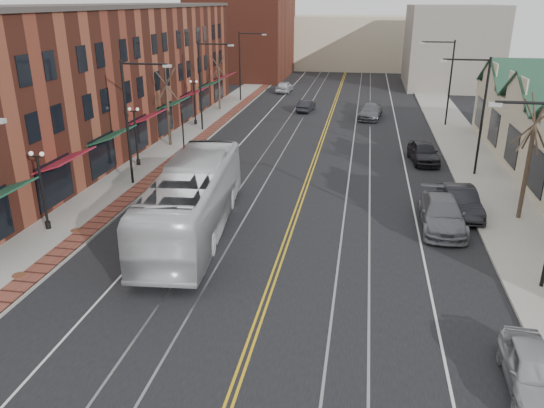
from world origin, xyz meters
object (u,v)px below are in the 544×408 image
at_px(parked_car_c, 442,214).
at_px(parked_car_d, 424,152).
at_px(parked_car_a, 533,371).
at_px(parked_suv, 169,198).
at_px(parked_car_b, 460,201).
at_px(transit_bus, 193,200).

distance_m(parked_car_c, parked_car_d, 12.69).
xyz_separation_m(parked_car_a, parked_car_c, (-1.26, 12.85, 0.12)).
distance_m(parked_suv, parked_car_c, 15.54).
bearing_deg(parked_car_c, parked_car_a, -84.04).
bearing_deg(parked_car_b, parked_car_a, -95.74).
bearing_deg(parked_suv, parked_car_a, 139.78).
bearing_deg(parked_suv, transit_bus, 126.44).
xyz_separation_m(parked_suv, parked_car_c, (15.54, -0.11, 0.11)).
bearing_deg(parked_car_c, transit_bus, -166.78).
bearing_deg(parked_car_d, parked_car_c, -97.30).
bearing_deg(parked_suv, parked_car_d, -143.86).
xyz_separation_m(parked_car_c, parked_car_d, (0.16, 12.69, -0.01)).
relative_size(parked_car_c, parked_car_d, 1.19).
relative_size(parked_suv, parked_car_b, 1.05).
bearing_deg(parked_car_d, transit_bus, -136.69).
bearing_deg(parked_car_b, parked_car_c, -125.90).
distance_m(parked_suv, parked_car_d, 20.12).
bearing_deg(parked_car_a, parked_suv, 144.46).
height_order(parked_car_a, parked_car_b, parked_car_b).
height_order(parked_car_a, parked_car_c, parked_car_c).
distance_m(parked_car_a, parked_car_c, 12.91).
relative_size(parked_car_a, parked_car_b, 0.85).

